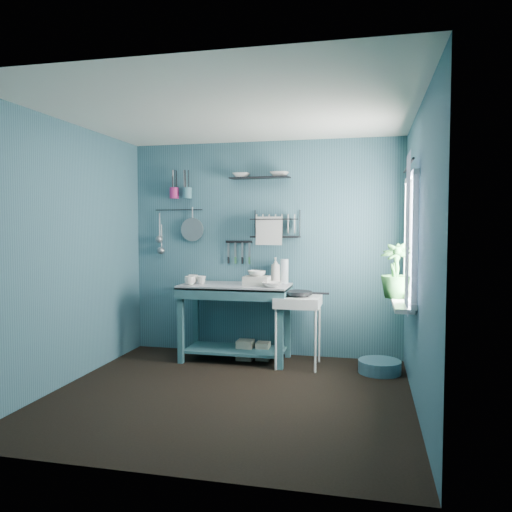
% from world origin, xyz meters
% --- Properties ---
extents(floor, '(3.20, 3.20, 0.00)m').
position_xyz_m(floor, '(0.00, 0.00, 0.00)').
color(floor, black).
rests_on(floor, ground).
extents(ceiling, '(3.20, 3.20, 0.00)m').
position_xyz_m(ceiling, '(0.00, 0.00, 2.50)').
color(ceiling, silver).
rests_on(ceiling, ground).
extents(wall_back, '(3.20, 0.00, 3.20)m').
position_xyz_m(wall_back, '(0.00, 1.50, 1.25)').
color(wall_back, '#335B69').
rests_on(wall_back, ground).
extents(wall_front, '(3.20, 0.00, 3.20)m').
position_xyz_m(wall_front, '(0.00, -1.50, 1.25)').
color(wall_front, '#335B69').
rests_on(wall_front, ground).
extents(wall_left, '(0.00, 3.00, 3.00)m').
position_xyz_m(wall_left, '(-1.60, 0.00, 1.25)').
color(wall_left, '#335B69').
rests_on(wall_left, ground).
extents(wall_right, '(0.00, 3.00, 3.00)m').
position_xyz_m(wall_right, '(1.60, 0.00, 1.25)').
color(wall_right, '#335B69').
rests_on(wall_right, ground).
extents(work_counter, '(1.31, 0.84, 0.86)m').
position_xyz_m(work_counter, '(-0.25, 1.13, 0.43)').
color(work_counter, '#2F5D64').
rests_on(work_counter, floor).
extents(mug_left, '(0.12, 0.12, 0.10)m').
position_xyz_m(mug_left, '(-0.73, 0.97, 0.91)').
color(mug_left, silver).
rests_on(mug_left, work_counter).
extents(mug_mid, '(0.14, 0.14, 0.09)m').
position_xyz_m(mug_mid, '(-0.63, 1.07, 0.91)').
color(mug_mid, silver).
rests_on(mug_mid, work_counter).
extents(mug_right, '(0.17, 0.17, 0.10)m').
position_xyz_m(mug_right, '(-0.75, 1.13, 0.91)').
color(mug_right, silver).
rests_on(mug_right, work_counter).
extents(wash_tub, '(0.28, 0.22, 0.10)m').
position_xyz_m(wash_tub, '(-0.00, 1.11, 0.91)').
color(wash_tub, '#B9B4A9').
rests_on(wash_tub, work_counter).
extents(tub_bowl, '(0.20, 0.19, 0.06)m').
position_xyz_m(tub_bowl, '(-0.00, 1.11, 0.99)').
color(tub_bowl, silver).
rests_on(tub_bowl, wash_tub).
extents(soap_bottle, '(0.11, 0.12, 0.30)m').
position_xyz_m(soap_bottle, '(0.17, 1.33, 1.01)').
color(soap_bottle, '#B9B4A9').
rests_on(soap_bottle, work_counter).
extents(water_bottle, '(0.09, 0.09, 0.28)m').
position_xyz_m(water_bottle, '(0.27, 1.35, 1.00)').
color(water_bottle, silver).
rests_on(water_bottle, work_counter).
extents(counter_bowl, '(0.22, 0.22, 0.05)m').
position_xyz_m(counter_bowl, '(0.20, 0.98, 0.89)').
color(counter_bowl, silver).
rests_on(counter_bowl, work_counter).
extents(hotplate_stand, '(0.56, 0.56, 0.76)m').
position_xyz_m(hotplate_stand, '(0.47, 1.05, 0.38)').
color(hotplate_stand, silver).
rests_on(hotplate_stand, floor).
extents(frying_pan, '(0.30, 0.30, 0.03)m').
position_xyz_m(frying_pan, '(0.47, 1.05, 0.80)').
color(frying_pan, black).
rests_on(frying_pan, hotplate_stand).
extents(knife_strip, '(0.32, 0.03, 0.03)m').
position_xyz_m(knife_strip, '(-0.30, 1.47, 1.33)').
color(knife_strip, black).
rests_on(knife_strip, wall_back).
extents(dish_rack, '(0.56, 0.26, 0.32)m').
position_xyz_m(dish_rack, '(0.16, 1.37, 1.54)').
color(dish_rack, black).
rests_on(dish_rack, wall_back).
extents(upper_shelf, '(0.71, 0.24, 0.01)m').
position_xyz_m(upper_shelf, '(-0.03, 1.40, 2.07)').
color(upper_shelf, black).
rests_on(upper_shelf, wall_back).
extents(shelf_bowl_left, '(0.21, 0.21, 0.05)m').
position_xyz_m(shelf_bowl_left, '(-0.25, 1.40, 2.03)').
color(shelf_bowl_left, silver).
rests_on(shelf_bowl_left, upper_shelf).
extents(shelf_bowl_right, '(0.22, 0.22, 0.05)m').
position_xyz_m(shelf_bowl_right, '(0.20, 1.40, 2.03)').
color(shelf_bowl_right, silver).
rests_on(shelf_bowl_right, upper_shelf).
extents(utensil_cup_magenta, '(0.11, 0.11, 0.13)m').
position_xyz_m(utensil_cup_magenta, '(-1.09, 1.42, 1.91)').
color(utensil_cup_magenta, '#B62169').
rests_on(utensil_cup_magenta, wall_back).
extents(utensil_cup_teal, '(0.11, 0.11, 0.13)m').
position_xyz_m(utensil_cup_teal, '(-0.92, 1.42, 1.91)').
color(utensil_cup_teal, teal).
rests_on(utensil_cup_teal, wall_back).
extents(colander, '(0.28, 0.03, 0.28)m').
position_xyz_m(colander, '(-0.87, 1.45, 1.47)').
color(colander, gray).
rests_on(colander, wall_back).
extents(ladle_outer, '(0.01, 0.01, 0.30)m').
position_xyz_m(ladle_outer, '(-1.30, 1.46, 1.52)').
color(ladle_outer, gray).
rests_on(ladle_outer, wall_back).
extents(ladle_inner, '(0.01, 0.01, 0.30)m').
position_xyz_m(ladle_inner, '(-1.28, 1.46, 1.39)').
color(ladle_inner, gray).
rests_on(ladle_inner, wall_back).
extents(hook_rail, '(0.60, 0.01, 0.01)m').
position_xyz_m(hook_rail, '(-1.05, 1.47, 1.71)').
color(hook_rail, black).
rests_on(hook_rail, wall_back).
extents(window_glass, '(0.00, 1.10, 1.10)m').
position_xyz_m(window_glass, '(1.59, 0.45, 1.40)').
color(window_glass, white).
rests_on(window_glass, wall_right).
extents(windowsill, '(0.16, 0.95, 0.04)m').
position_xyz_m(windowsill, '(1.50, 0.45, 0.81)').
color(windowsill, silver).
rests_on(windowsill, wall_right).
extents(curtain, '(0.00, 1.35, 1.35)m').
position_xyz_m(curtain, '(1.52, 0.15, 1.45)').
color(curtain, silver).
rests_on(curtain, wall_right).
extents(curtain_rod, '(0.02, 1.05, 0.02)m').
position_xyz_m(curtain_rod, '(1.54, 0.45, 2.05)').
color(curtain_rod, black).
rests_on(curtain_rod, wall_right).
extents(potted_plant, '(0.36, 0.36, 0.52)m').
position_xyz_m(potted_plant, '(1.45, 0.66, 1.09)').
color(potted_plant, '#2A6A2D').
rests_on(potted_plant, windowsill).
extents(storage_tin_large, '(0.18, 0.18, 0.22)m').
position_xyz_m(storage_tin_large, '(-0.15, 1.18, 0.11)').
color(storage_tin_large, tan).
rests_on(storage_tin_large, floor).
extents(storage_tin_small, '(0.15, 0.15, 0.20)m').
position_xyz_m(storage_tin_small, '(0.05, 1.21, 0.10)').
color(storage_tin_small, tan).
rests_on(storage_tin_small, floor).
extents(floor_basin, '(0.44, 0.44, 0.13)m').
position_xyz_m(floor_basin, '(1.33, 0.98, 0.07)').
color(floor_basin, '#3F6B7C').
rests_on(floor_basin, floor).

